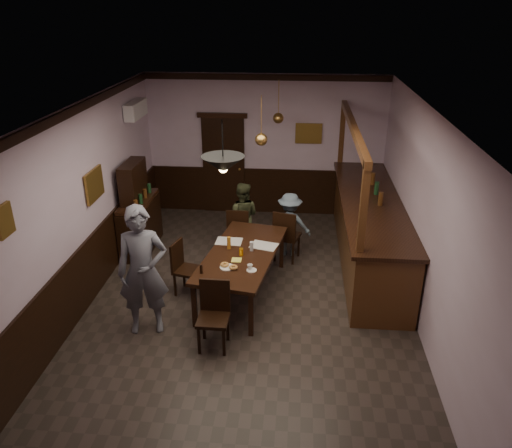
# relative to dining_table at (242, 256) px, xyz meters

# --- Properties ---
(room) EXTENTS (5.01, 8.01, 3.01)m
(room) POSITION_rel_dining_table_xyz_m (0.12, -0.55, 0.81)
(room) COLOR #2D2621
(room) RESTS_ON ground
(dining_table) EXTENTS (1.36, 2.34, 0.75)m
(dining_table) POSITION_rel_dining_table_xyz_m (0.00, 0.00, 0.00)
(dining_table) COLOR black
(dining_table) RESTS_ON ground
(chair_far_left) EXTENTS (0.41, 0.41, 0.93)m
(chair_far_left) POSITION_rel_dining_table_xyz_m (-0.22, 1.33, -0.18)
(chair_far_left) COLOR black
(chair_far_left) RESTS_ON ground
(chair_far_right) EXTENTS (0.53, 0.53, 0.97)m
(chair_far_right) POSITION_rel_dining_table_xyz_m (0.65, 1.18, -0.15)
(chair_far_right) COLOR black
(chair_far_right) RESTS_ON ground
(chair_near) EXTENTS (0.42, 0.42, 0.95)m
(chair_near) POSITION_rel_dining_table_xyz_m (-0.24, -1.30, -0.16)
(chair_near) COLOR black
(chair_near) RESTS_ON ground
(chair_side) EXTENTS (0.47, 0.47, 0.89)m
(chair_side) POSITION_rel_dining_table_xyz_m (-0.94, -0.03, -0.20)
(chair_side) COLOR black
(chair_side) RESTS_ON ground
(person_standing) EXTENTS (0.78, 0.60, 1.90)m
(person_standing) POSITION_rel_dining_table_xyz_m (-1.25, -1.05, 0.26)
(person_standing) COLOR slate
(person_standing) RESTS_ON ground
(person_seated_left) EXTENTS (0.67, 0.54, 1.32)m
(person_seated_left) POSITION_rel_dining_table_xyz_m (-0.18, 1.60, -0.03)
(person_seated_left) COLOR #3D4227
(person_seated_left) RESTS_ON ground
(person_seated_right) EXTENTS (0.80, 0.48, 1.20)m
(person_seated_right) POSITION_rel_dining_table_xyz_m (0.71, 1.45, -0.09)
(person_seated_right) COLOR slate
(person_seated_right) RESTS_ON ground
(newspaper_left) EXTENTS (0.43, 0.31, 0.01)m
(newspaper_left) POSITION_rel_dining_table_xyz_m (-0.25, 0.35, 0.07)
(newspaper_left) COLOR silver
(newspaper_left) RESTS_ON dining_table
(newspaper_right) EXTENTS (0.49, 0.40, 0.01)m
(newspaper_right) POSITION_rel_dining_table_xyz_m (0.32, 0.25, 0.07)
(newspaper_right) COLOR silver
(newspaper_right) RESTS_ON dining_table
(napkin) EXTENTS (0.17, 0.17, 0.00)m
(napkin) POSITION_rel_dining_table_xyz_m (-0.06, -0.26, 0.07)
(napkin) COLOR #DFDE52
(napkin) RESTS_ON dining_table
(saucer) EXTENTS (0.15, 0.15, 0.01)m
(saucer) POSITION_rel_dining_table_xyz_m (0.20, -0.56, 0.07)
(saucer) COLOR white
(saucer) RESTS_ON dining_table
(coffee_cup) EXTENTS (0.09, 0.09, 0.07)m
(coffee_cup) POSITION_rel_dining_table_xyz_m (0.18, -0.54, 0.11)
(coffee_cup) COLOR white
(coffee_cup) RESTS_ON saucer
(pastry_plate) EXTENTS (0.22, 0.22, 0.01)m
(pastry_plate) POSITION_rel_dining_table_xyz_m (-0.16, -0.51, 0.07)
(pastry_plate) COLOR white
(pastry_plate) RESTS_ON dining_table
(pastry_ring_a) EXTENTS (0.13, 0.13, 0.04)m
(pastry_ring_a) POSITION_rel_dining_table_xyz_m (-0.20, -0.48, 0.10)
(pastry_ring_a) COLOR #C68C47
(pastry_ring_a) RESTS_ON pastry_plate
(pastry_ring_b) EXTENTS (0.13, 0.13, 0.04)m
(pastry_ring_b) POSITION_rel_dining_table_xyz_m (-0.07, -0.55, 0.10)
(pastry_ring_b) COLOR #C68C47
(pastry_ring_b) RESTS_ON pastry_plate
(soda_can) EXTENTS (0.07, 0.07, 0.12)m
(soda_can) POSITION_rel_dining_table_xyz_m (-0.00, -0.11, 0.12)
(soda_can) COLOR #FF9C15
(soda_can) RESTS_ON dining_table
(beer_glass) EXTENTS (0.06, 0.06, 0.20)m
(beer_glass) POSITION_rel_dining_table_xyz_m (-0.22, 0.10, 0.16)
(beer_glass) COLOR #BF721E
(beer_glass) RESTS_ON dining_table
(water_glass) EXTENTS (0.06, 0.06, 0.15)m
(water_glass) POSITION_rel_dining_table_xyz_m (0.14, 0.07, 0.14)
(water_glass) COLOR silver
(water_glass) RESTS_ON dining_table
(pepper_mill) EXTENTS (0.04, 0.04, 0.14)m
(pepper_mill) POSITION_rel_dining_table_xyz_m (-0.51, -0.70, 0.13)
(pepper_mill) COLOR black
(pepper_mill) RESTS_ON dining_table
(sideboard) EXTENTS (0.46, 1.29, 1.70)m
(sideboard) POSITION_rel_dining_table_xyz_m (-2.09, 1.42, -0.00)
(sideboard) COLOR black
(sideboard) RESTS_ON ground
(bar_counter) EXTENTS (1.03, 4.44, 2.49)m
(bar_counter) POSITION_rel_dining_table_xyz_m (2.11, 1.37, -0.06)
(bar_counter) COLOR #432912
(bar_counter) RESTS_ON ground
(door_back) EXTENTS (0.90, 0.06, 2.10)m
(door_back) POSITION_rel_dining_table_xyz_m (-0.78, 3.40, 0.36)
(door_back) COLOR black
(door_back) RESTS_ON ground
(ac_unit) EXTENTS (0.20, 0.85, 0.30)m
(ac_unit) POSITION_rel_dining_table_xyz_m (-2.26, 2.35, 1.76)
(ac_unit) COLOR white
(ac_unit) RESTS_ON ground
(picture_left_small) EXTENTS (0.04, 0.28, 0.36)m
(picture_left_small) POSITION_rel_dining_table_xyz_m (-2.34, -2.15, 1.46)
(picture_left_small) COLOR olive
(picture_left_small) RESTS_ON ground
(picture_left_large) EXTENTS (0.04, 0.62, 0.48)m
(picture_left_large) POSITION_rel_dining_table_xyz_m (-2.34, 0.25, 1.01)
(picture_left_large) COLOR olive
(picture_left_large) RESTS_ON ground
(picture_back) EXTENTS (0.55, 0.04, 0.42)m
(picture_back) POSITION_rel_dining_table_xyz_m (1.02, 3.41, 1.11)
(picture_back) COLOR olive
(picture_back) RESTS_ON ground
(pendant_iron) EXTENTS (0.56, 0.56, 0.69)m
(pendant_iron) POSITION_rel_dining_table_xyz_m (-0.14, -0.79, 1.73)
(pendant_iron) COLOR black
(pendant_iron) RESTS_ON ground
(pendant_brass_mid) EXTENTS (0.20, 0.20, 0.81)m
(pendant_brass_mid) POSITION_rel_dining_table_xyz_m (0.22, 0.94, 1.61)
(pendant_brass_mid) COLOR #BF8C3F
(pendant_brass_mid) RESTS_ON ground
(pendant_brass_far) EXTENTS (0.20, 0.20, 0.81)m
(pendant_brass_far) POSITION_rel_dining_table_xyz_m (0.42, 2.53, 1.61)
(pendant_brass_far) COLOR #BF8C3F
(pendant_brass_far) RESTS_ON ground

